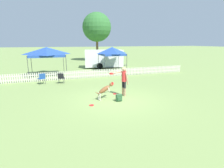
{
  "coord_description": "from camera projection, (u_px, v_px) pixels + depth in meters",
  "views": [
    {
      "loc": [
        -3.29,
        -8.54,
        3.08
      ],
      "look_at": [
        -0.09,
        0.41,
        0.8
      ],
      "focal_mm": 28.0,
      "sensor_mm": 36.0,
      "label": 1
    }
  ],
  "objects": [
    {
      "name": "ground_plane",
      "position": [
        116.0,
        100.0,
        9.62
      ],
      "size": [
        240.0,
        240.0,
        0.0
      ],
      "primitive_type": "plane",
      "color": "olive"
    },
    {
      "name": "handler_person",
      "position": [
        123.0,
        78.0,
        10.11
      ],
      "size": [
        1.06,
        0.48,
        1.68
      ],
      "rotation": [
        0.0,
        0.0,
        -4.51
      ],
      "color": "tan",
      "rests_on": "ground_plane"
    },
    {
      "name": "leaping_dog",
      "position": [
        105.0,
        89.0,
        9.61
      ],
      "size": [
        1.2,
        0.43,
        0.91
      ],
      "rotation": [
        0.0,
        0.0,
        -1.37
      ],
      "color": "brown",
      "rests_on": "ground_plane"
    },
    {
      "name": "frisbee_near_handler",
      "position": [
        92.0,
        105.0,
        8.73
      ],
      "size": [
        0.23,
        0.23,
        0.02
      ],
      "color": "red",
      "rests_on": "ground_plane"
    },
    {
      "name": "frisbee_near_dog",
      "position": [
        115.0,
        94.0,
        10.66
      ],
      "size": [
        0.23,
        0.23,
        0.02
      ],
      "color": "red",
      "rests_on": "ground_plane"
    },
    {
      "name": "backpack_on_grass",
      "position": [
        119.0,
        98.0,
        9.34
      ],
      "size": [
        0.31,
        0.22,
        0.38
      ],
      "color": "#2D5633",
      "rests_on": "ground_plane"
    },
    {
      "name": "picket_fence",
      "position": [
        90.0,
        74.0,
        15.44
      ],
      "size": [
        19.62,
        0.04,
        0.72
      ],
      "color": "beige",
      "rests_on": "ground_plane"
    },
    {
      "name": "folding_chair_blue_left",
      "position": [
        61.0,
        77.0,
        13.29
      ],
      "size": [
        0.56,
        0.57,
        0.81
      ],
      "rotation": [
        0.0,
        0.0,
        2.85
      ],
      "color": "#333338",
      "rests_on": "ground_plane"
    },
    {
      "name": "folding_chair_center",
      "position": [
        42.0,
        78.0,
        13.05
      ],
      "size": [
        0.61,
        0.62,
        0.84
      ],
      "rotation": [
        0.0,
        0.0,
        3.54
      ],
      "color": "#333338",
      "rests_on": "ground_plane"
    },
    {
      "name": "canopy_tent_main",
      "position": [
        112.0,
        51.0,
        18.74
      ],
      "size": [
        2.46,
        2.46,
        2.6
      ],
      "color": "#333338",
      "rests_on": "ground_plane"
    },
    {
      "name": "canopy_tent_secondary",
      "position": [
        47.0,
        52.0,
        16.11
      ],
      "size": [
        3.14,
        3.14,
        2.66
      ],
      "color": "#333338",
      "rests_on": "ground_plane"
    },
    {
      "name": "equipment_trailer",
      "position": [
        104.0,
        58.0,
        21.67
      ],
      "size": [
        5.51,
        3.18,
        2.17
      ],
      "rotation": [
        0.0,
        0.0,
        -0.22
      ],
      "color": "white",
      "rests_on": "ground_plane"
    },
    {
      "name": "tree_left_grove",
      "position": [
        97.0,
        27.0,
        28.84
      ],
      "size": [
        4.75,
        4.75,
        7.9
      ],
      "color": "brown",
      "rests_on": "ground_plane"
    }
  ]
}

